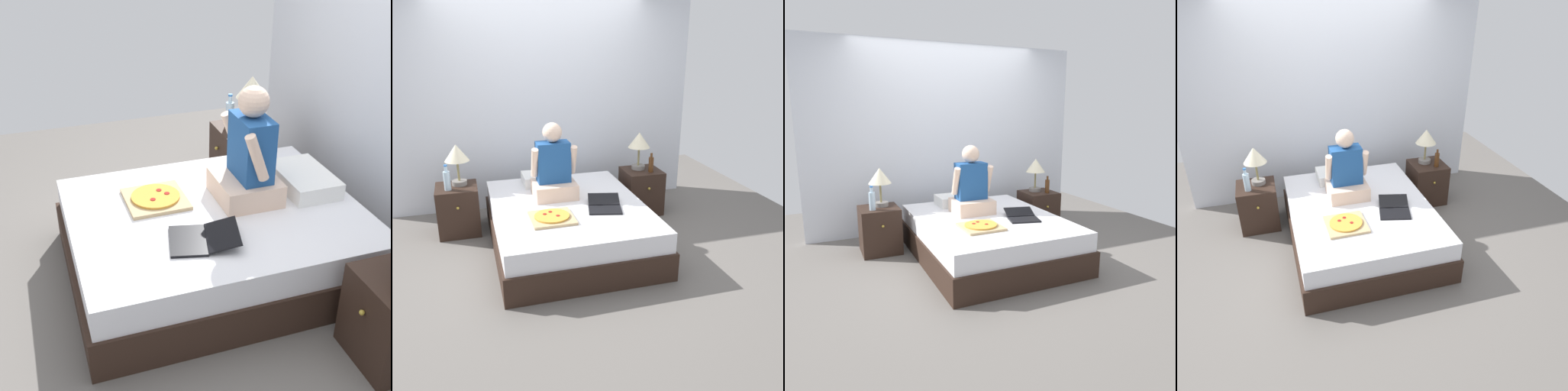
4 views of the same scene
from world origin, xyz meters
TOP-DOWN VIEW (x-y plane):
  - ground_plane at (0.00, 0.00)m, footprint 5.81×5.81m
  - bed at (0.00, 0.00)m, footprint 1.54×1.95m
  - nightstand_left at (-1.08, 0.65)m, footprint 0.44×0.47m
  - lamp_on_left_nightstand at (-1.04, 0.70)m, footprint 0.26×0.26m
  - water_bottle at (-1.16, 0.56)m, footprint 0.07×0.07m
  - pillow at (-0.09, 0.69)m, footprint 0.52×0.34m
  - person_seated at (-0.08, 0.26)m, footprint 0.47×0.40m
  - laptop at (0.32, -0.22)m, footprint 0.41×0.48m
  - pizza_box at (-0.24, -0.34)m, footprint 0.40×0.40m

SIDE VIEW (x-z plane):
  - ground_plane at x=0.00m, z-range 0.00..0.00m
  - bed at x=0.00m, z-range 0.00..0.46m
  - nightstand_left at x=-1.08m, z-range 0.00..0.53m
  - pizza_box at x=-0.24m, z-range 0.46..0.51m
  - laptop at x=0.32m, z-range 0.45..0.52m
  - pillow at x=-0.09m, z-range 0.46..0.58m
  - water_bottle at x=-1.16m, z-range 0.51..0.78m
  - person_seated at x=-0.08m, z-range 0.36..1.14m
  - lamp_on_left_nightstand at x=-1.04m, z-range 0.64..1.09m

